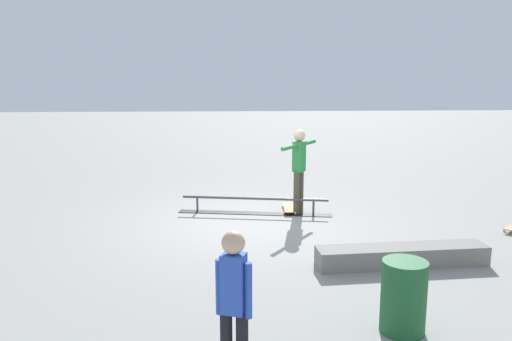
% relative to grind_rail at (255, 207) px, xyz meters
% --- Properties ---
extents(ground_plane, '(60.00, 60.00, 0.00)m').
position_rel_grind_rail_xyz_m(ground_plane, '(0.09, 0.70, -0.15)').
color(ground_plane, gray).
extents(grind_rail, '(3.16, 0.75, 0.34)m').
position_rel_grind_rail_xyz_m(grind_rail, '(0.00, 0.00, 0.00)').
color(grind_rail, black).
rests_on(grind_rail, ground_plane).
extents(skate_ledge, '(2.62, 0.62, 0.29)m').
position_rel_grind_rail_xyz_m(skate_ledge, '(-2.06, 2.99, -0.00)').
color(skate_ledge, gray).
rests_on(skate_ledge, ground_plane).
extents(skater_main, '(0.87, 1.18, 1.73)m').
position_rel_grind_rail_xyz_m(skater_main, '(-0.91, -0.02, 0.86)').
color(skater_main, brown).
rests_on(skater_main, ground_plane).
extents(skateboard_main, '(0.29, 0.81, 0.09)m').
position_rel_grind_rail_xyz_m(skateboard_main, '(-0.72, -0.16, -0.07)').
color(skateboard_main, orange).
rests_on(skateboard_main, ground_plane).
extents(bystander_blue_shirt, '(0.34, 0.23, 1.51)m').
position_rel_grind_rail_xyz_m(bystander_blue_shirt, '(0.49, 5.96, 0.70)').
color(bystander_blue_shirt, black).
rests_on(bystander_blue_shirt, ground_plane).
extents(trash_bin, '(0.50, 0.50, 0.82)m').
position_rel_grind_rail_xyz_m(trash_bin, '(-1.39, 4.98, 0.26)').
color(trash_bin, '#1E592D').
rests_on(trash_bin, ground_plane).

